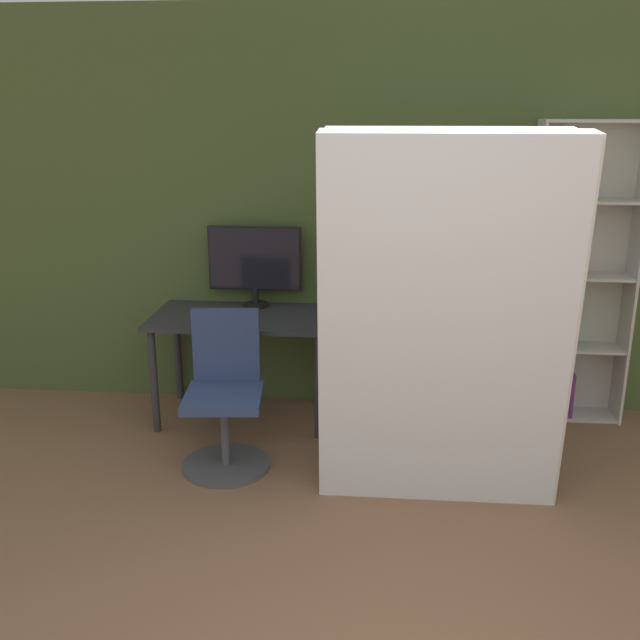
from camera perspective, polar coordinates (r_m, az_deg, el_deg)
wall_back at (r=4.88m, az=5.78°, el=8.34°), size 8.00×0.06×2.70m
desk at (r=4.77m, az=-6.23°, el=-0.73°), size 1.19×0.68×0.73m
monitor at (r=4.88m, az=-5.24°, el=4.70°), size 0.64×0.18×0.56m
office_chair at (r=4.24m, az=-7.60°, el=-6.80°), size 0.52×0.52×0.92m
bookshelf at (r=4.99m, az=19.04°, el=2.59°), size 0.67×0.26×1.98m
mattress_near at (r=3.65m, az=10.01°, el=-0.67°), size 1.27×0.37×1.96m
mattress_far at (r=4.00m, az=9.59°, el=0.89°), size 1.27×0.36×1.96m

